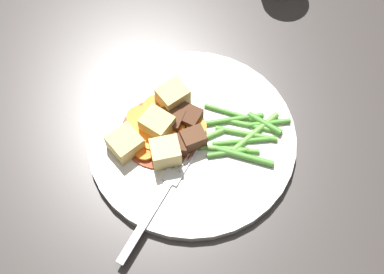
{
  "coord_description": "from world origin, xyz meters",
  "views": [
    {
      "loc": [
        0.06,
        0.32,
        0.65
      ],
      "look_at": [
        0.0,
        0.0,
        0.01
      ],
      "focal_mm": 51.74,
      "sensor_mm": 36.0,
      "label": 1
    }
  ],
  "objects_px": {
    "potato_chunk_3": "(125,140)",
    "carrot_slice_0": "(197,129)",
    "carrot_slice_4": "(173,132)",
    "carrot_slice_5": "(162,146)",
    "fork": "(160,197)",
    "potato_chunk_2": "(157,125)",
    "dinner_plate": "(192,139)",
    "carrot_slice_6": "(145,151)",
    "meat_chunk_2": "(175,111)",
    "meat_chunk_3": "(172,120)",
    "potato_chunk_1": "(173,97)",
    "meat_chunk_0": "(180,146)",
    "meat_chunk_1": "(195,139)",
    "carrot_slice_1": "(141,133)",
    "carrot_slice_2": "(151,142)",
    "carrot_slice_7": "(156,108)",
    "carrot_slice_3": "(139,118)",
    "potato_chunk_0": "(165,153)",
    "meat_chunk_4": "(186,118)"
  },
  "relations": [
    {
      "from": "carrot_slice_0",
      "to": "potato_chunk_3",
      "type": "relative_size",
      "value": 0.7
    },
    {
      "from": "carrot_slice_6",
      "to": "potato_chunk_3",
      "type": "xyz_separation_m",
      "value": [
        0.02,
        -0.02,
        0.01
      ]
    },
    {
      "from": "carrot_slice_1",
      "to": "potato_chunk_3",
      "type": "xyz_separation_m",
      "value": [
        0.02,
        0.01,
        0.01
      ]
    },
    {
      "from": "meat_chunk_1",
      "to": "meat_chunk_2",
      "type": "height_order",
      "value": "meat_chunk_1"
    },
    {
      "from": "dinner_plate",
      "to": "carrot_slice_2",
      "type": "relative_size",
      "value": 10.13
    },
    {
      "from": "carrot_slice_7",
      "to": "carrot_slice_1",
      "type": "bearing_deg",
      "value": 55.29
    },
    {
      "from": "potato_chunk_1",
      "to": "meat_chunk_2",
      "type": "relative_size",
      "value": 1.46
    },
    {
      "from": "carrot_slice_5",
      "to": "potato_chunk_2",
      "type": "bearing_deg",
      "value": -86.29
    },
    {
      "from": "carrot_slice_7",
      "to": "carrot_slice_3",
      "type": "bearing_deg",
      "value": 24.85
    },
    {
      "from": "carrot_slice_2",
      "to": "dinner_plate",
      "type": "bearing_deg",
      "value": 179.94
    },
    {
      "from": "potato_chunk_1",
      "to": "meat_chunk_1",
      "type": "distance_m",
      "value": 0.07
    },
    {
      "from": "carrot_slice_5",
      "to": "carrot_slice_1",
      "type": "bearing_deg",
      "value": -44.73
    },
    {
      "from": "meat_chunk_1",
      "to": "meat_chunk_2",
      "type": "xyz_separation_m",
      "value": [
        0.02,
        -0.05,
        -0.0
      ]
    },
    {
      "from": "carrot_slice_3",
      "to": "potato_chunk_0",
      "type": "height_order",
      "value": "potato_chunk_0"
    },
    {
      "from": "meat_chunk_2",
      "to": "fork",
      "type": "bearing_deg",
      "value": 71.33
    },
    {
      "from": "fork",
      "to": "potato_chunk_2",
      "type": "bearing_deg",
      "value": -97.42
    },
    {
      "from": "carrot_slice_4",
      "to": "potato_chunk_2",
      "type": "bearing_deg",
      "value": -20.0
    },
    {
      "from": "potato_chunk_3",
      "to": "carrot_slice_7",
      "type": "bearing_deg",
      "value": -135.67
    },
    {
      "from": "meat_chunk_1",
      "to": "potato_chunk_1",
      "type": "bearing_deg",
      "value": -73.88
    },
    {
      "from": "carrot_slice_0",
      "to": "meat_chunk_2",
      "type": "height_order",
      "value": "meat_chunk_2"
    },
    {
      "from": "carrot_slice_2",
      "to": "potato_chunk_1",
      "type": "xyz_separation_m",
      "value": [
        -0.04,
        -0.05,
        0.01
      ]
    },
    {
      "from": "potato_chunk_1",
      "to": "dinner_plate",
      "type": "bearing_deg",
      "value": 106.69
    },
    {
      "from": "potato_chunk_3",
      "to": "carrot_slice_0",
      "type": "bearing_deg",
      "value": -178.02
    },
    {
      "from": "carrot_slice_5",
      "to": "meat_chunk_1",
      "type": "xyz_separation_m",
      "value": [
        -0.04,
        0.0,
        0.01
      ]
    },
    {
      "from": "carrot_slice_2",
      "to": "potato_chunk_2",
      "type": "xyz_separation_m",
      "value": [
        -0.01,
        -0.02,
        0.01
      ]
    },
    {
      "from": "carrot_slice_1",
      "to": "carrot_slice_7",
      "type": "distance_m",
      "value": 0.04
    },
    {
      "from": "carrot_slice_2",
      "to": "meat_chunk_3",
      "type": "distance_m",
      "value": 0.04
    },
    {
      "from": "potato_chunk_1",
      "to": "potato_chunk_0",
      "type": "bearing_deg",
      "value": 73.82
    },
    {
      "from": "carrot_slice_1",
      "to": "meat_chunk_3",
      "type": "relative_size",
      "value": 1.17
    },
    {
      "from": "potato_chunk_1",
      "to": "meat_chunk_0",
      "type": "distance_m",
      "value": 0.07
    },
    {
      "from": "carrot_slice_5",
      "to": "fork",
      "type": "relative_size",
      "value": 0.18
    },
    {
      "from": "carrot_slice_4",
      "to": "dinner_plate",
      "type": "bearing_deg",
      "value": 159.2
    },
    {
      "from": "carrot_slice_0",
      "to": "fork",
      "type": "xyz_separation_m",
      "value": [
        0.06,
        0.08,
        -0.0
      ]
    },
    {
      "from": "carrot_slice_1",
      "to": "potato_chunk_2",
      "type": "bearing_deg",
      "value": -176.67
    },
    {
      "from": "fork",
      "to": "carrot_slice_1",
      "type": "bearing_deg",
      "value": -83.47
    },
    {
      "from": "carrot_slice_7",
      "to": "meat_chunk_2",
      "type": "relative_size",
      "value": 1.38
    },
    {
      "from": "carrot_slice_5",
      "to": "meat_chunk_2",
      "type": "distance_m",
      "value": 0.05
    },
    {
      "from": "carrot_slice_3",
      "to": "carrot_slice_4",
      "type": "height_order",
      "value": "same"
    },
    {
      "from": "dinner_plate",
      "to": "carrot_slice_6",
      "type": "height_order",
      "value": "carrot_slice_6"
    },
    {
      "from": "potato_chunk_0",
      "to": "potato_chunk_3",
      "type": "bearing_deg",
      "value": -30.71
    },
    {
      "from": "carrot_slice_0",
      "to": "potato_chunk_2",
      "type": "height_order",
      "value": "potato_chunk_2"
    },
    {
      "from": "meat_chunk_1",
      "to": "potato_chunk_3",
      "type": "bearing_deg",
      "value": -9.26
    },
    {
      "from": "carrot_slice_1",
      "to": "carrot_slice_4",
      "type": "height_order",
      "value": "carrot_slice_1"
    },
    {
      "from": "carrot_slice_5",
      "to": "meat_chunk_4",
      "type": "distance_m",
      "value": 0.05
    },
    {
      "from": "carrot_slice_4",
      "to": "carrot_slice_5",
      "type": "xyz_separation_m",
      "value": [
        0.02,
        0.02,
        0.0
      ]
    },
    {
      "from": "meat_chunk_1",
      "to": "meat_chunk_3",
      "type": "xyz_separation_m",
      "value": [
        0.02,
        -0.03,
        -0.0
      ]
    },
    {
      "from": "carrot_slice_7",
      "to": "meat_chunk_3",
      "type": "height_order",
      "value": "meat_chunk_3"
    },
    {
      "from": "meat_chunk_3",
      "to": "meat_chunk_4",
      "type": "height_order",
      "value": "same"
    },
    {
      "from": "potato_chunk_2",
      "to": "meat_chunk_3",
      "type": "bearing_deg",
      "value": -159.44
    },
    {
      "from": "meat_chunk_1",
      "to": "meat_chunk_0",
      "type": "bearing_deg",
      "value": 13.49
    }
  ]
}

